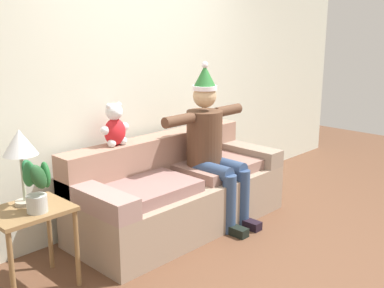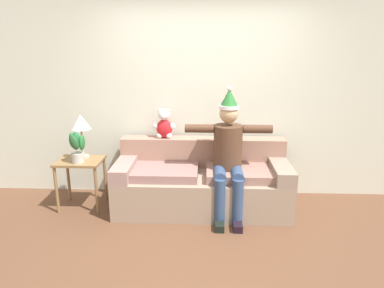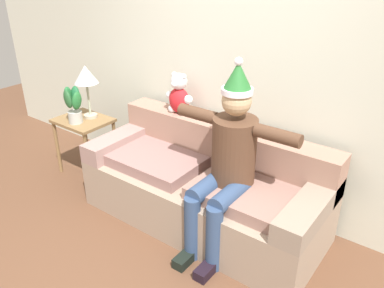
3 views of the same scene
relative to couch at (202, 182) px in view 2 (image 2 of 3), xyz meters
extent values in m
plane|color=brown|center=(0.00, -1.03, -0.33)|extent=(10.00, 10.00, 0.00)
cube|color=silver|center=(0.00, 0.52, 1.02)|extent=(7.00, 0.10, 2.70)
cube|color=gray|center=(0.00, -0.05, -0.11)|extent=(2.10, 0.87, 0.45)
cube|color=#9F7663|center=(0.00, 0.27, 0.31)|extent=(2.10, 0.24, 0.38)
cube|color=gray|center=(-0.94, -0.05, 0.20)|extent=(0.22, 0.87, 0.17)
cube|color=gray|center=(0.94, -0.05, 0.20)|extent=(0.22, 0.87, 0.17)
cube|color=#8F6A65|center=(-0.47, -0.10, 0.17)|extent=(0.84, 0.61, 0.10)
cube|color=#936E62|center=(0.47, -0.10, 0.17)|extent=(0.84, 0.61, 0.10)
cylinder|color=#533625|center=(0.30, -0.07, 0.48)|extent=(0.34, 0.34, 0.52)
sphere|color=tan|center=(0.30, -0.07, 0.88)|extent=(0.22, 0.22, 0.22)
cylinder|color=white|center=(0.30, -0.07, 0.95)|extent=(0.23, 0.23, 0.04)
cone|color=#276C2D|center=(0.30, -0.07, 1.06)|extent=(0.21, 0.21, 0.20)
sphere|color=white|center=(0.30, -0.07, 1.16)|extent=(0.06, 0.06, 0.06)
cylinder|color=navy|center=(0.20, -0.27, 0.22)|extent=(0.14, 0.40, 0.14)
cylinder|color=navy|center=(0.20, -0.47, -0.06)|extent=(0.13, 0.13, 0.55)
cube|color=black|center=(0.20, -0.55, -0.29)|extent=(0.10, 0.24, 0.08)
cylinder|color=navy|center=(0.40, -0.27, 0.22)|extent=(0.14, 0.40, 0.14)
cylinder|color=navy|center=(0.40, -0.47, -0.06)|extent=(0.13, 0.13, 0.55)
cube|color=black|center=(0.40, -0.55, -0.29)|extent=(0.10, 0.24, 0.08)
cylinder|color=#533625|center=(-0.04, -0.07, 0.70)|extent=(0.34, 0.10, 0.10)
cylinder|color=#533625|center=(0.64, -0.07, 0.70)|extent=(0.34, 0.10, 0.10)
ellipsoid|color=red|center=(-0.49, 0.27, 0.61)|extent=(0.20, 0.16, 0.24)
sphere|color=silver|center=(-0.49, 0.27, 0.79)|extent=(0.15, 0.15, 0.15)
sphere|color=silver|center=(-0.49, 0.21, 0.78)|extent=(0.07, 0.07, 0.07)
sphere|color=silver|center=(-0.54, 0.27, 0.85)|extent=(0.05, 0.05, 0.05)
sphere|color=silver|center=(-0.44, 0.27, 0.85)|extent=(0.05, 0.05, 0.05)
sphere|color=silver|center=(-0.60, 0.27, 0.64)|extent=(0.08, 0.08, 0.08)
sphere|color=silver|center=(-0.55, 0.24, 0.53)|extent=(0.08, 0.08, 0.08)
sphere|color=silver|center=(-0.39, 0.27, 0.64)|extent=(0.08, 0.08, 0.08)
sphere|color=silver|center=(-0.43, 0.24, 0.53)|extent=(0.08, 0.08, 0.08)
cube|color=olive|center=(-1.50, -0.06, 0.27)|extent=(0.55, 0.44, 0.03)
cylinder|color=olive|center=(-1.74, -0.25, -0.04)|extent=(0.04, 0.04, 0.59)
cylinder|color=olive|center=(-1.26, -0.25, -0.04)|extent=(0.04, 0.04, 0.59)
cylinder|color=olive|center=(-1.74, 0.12, -0.04)|extent=(0.04, 0.04, 0.59)
cylinder|color=olive|center=(-1.26, 0.12, -0.04)|extent=(0.04, 0.04, 0.59)
cylinder|color=#B5AA95|center=(-1.48, 0.02, 0.30)|extent=(0.14, 0.14, 0.03)
cylinder|color=#AEB99D|center=(-1.48, 0.02, 0.49)|extent=(0.02, 0.02, 0.34)
cone|color=silver|center=(-1.48, 0.02, 0.74)|extent=(0.24, 0.24, 0.18)
cylinder|color=#B3B6B0|center=(-1.49, -0.16, 0.35)|extent=(0.14, 0.14, 0.12)
ellipsoid|color=#21652E|center=(-1.41, -0.17, 0.54)|extent=(0.08, 0.14, 0.20)
ellipsoid|color=#1D5E34|center=(-1.50, -0.12, 0.56)|extent=(0.15, 0.13, 0.20)
ellipsoid|color=#216431|center=(-1.53, -0.17, 0.57)|extent=(0.09, 0.14, 0.19)
ellipsoid|color=#23522A|center=(-1.49, -0.22, 0.55)|extent=(0.16, 0.07, 0.21)
camera|label=1|loc=(-2.92, -3.00, 1.54)|focal=44.15mm
camera|label=2|loc=(0.05, -4.08, 1.64)|focal=32.85mm
camera|label=3|loc=(1.64, -2.40, 1.85)|focal=36.85mm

